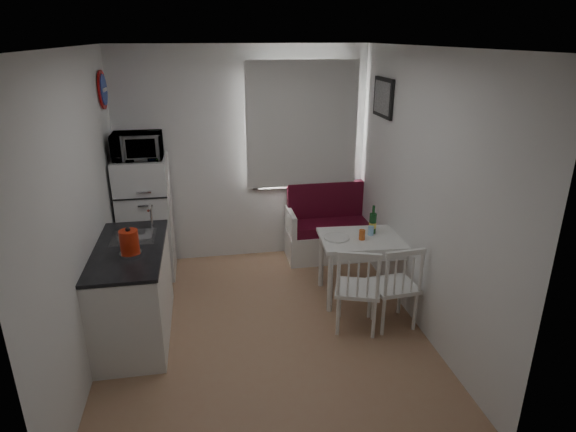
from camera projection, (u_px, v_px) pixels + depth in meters
name	position (u px, v px, depth m)	size (l,w,h in m)	color
floor	(264.00, 329.00, 4.69)	(3.00, 3.50, 0.02)	tan
ceiling	(259.00, 47.00, 3.76)	(3.00, 3.50, 0.02)	white
wall_back	(244.00, 157.00, 5.84)	(3.00, 0.02, 2.60)	white
wall_front	(302.00, 308.00, 2.61)	(3.00, 0.02, 2.60)	white
wall_left	(82.00, 214.00, 3.98)	(0.02, 3.50, 2.60)	white
wall_right	(422.00, 194.00, 4.47)	(0.02, 3.50, 2.60)	white
window	(301.00, 129.00, 5.81)	(1.22, 0.06, 1.47)	white
curtain	(302.00, 125.00, 5.72)	(1.35, 0.02, 1.50)	white
kitchen_counter	(134.00, 291.00, 4.47)	(0.62, 1.32, 1.16)	white
wall_sign	(103.00, 90.00, 5.02)	(0.40, 0.40, 0.03)	navy
picture_frame	(383.00, 98.00, 5.21)	(0.04, 0.52, 0.42)	black
bench	(338.00, 233.00, 6.15)	(1.32, 0.51, 0.95)	white
dining_table	(364.00, 244.00, 5.08)	(0.97, 0.71, 0.70)	white
chair_left	(361.00, 282.00, 4.45)	(0.52, 0.51, 0.47)	white
chair_right	(398.00, 279.00, 4.51)	(0.44, 0.42, 0.47)	white
fridge	(146.00, 218.00, 5.53)	(0.57, 0.57, 1.42)	white
microwave	(137.00, 146.00, 5.18)	(0.52, 0.35, 0.29)	white
kettle	(129.00, 242.00, 4.11)	(0.19, 0.19, 0.26)	red
wine_bottle	(373.00, 219.00, 5.10)	(0.08, 0.08, 0.31)	#16461F
drinking_glass_orange	(362.00, 235.00, 4.97)	(0.06, 0.06, 0.11)	#D36123
drinking_glass_blue	(371.00, 231.00, 5.09)	(0.06, 0.06, 0.10)	#8FC9F4
plate	(337.00, 238.00, 5.01)	(0.27, 0.27, 0.02)	white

